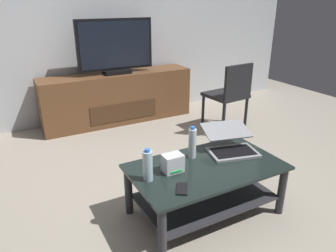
{
  "coord_description": "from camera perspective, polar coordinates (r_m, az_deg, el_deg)",
  "views": [
    {
      "loc": [
        -1.14,
        -1.88,
        1.56
      ],
      "look_at": [
        0.04,
        0.3,
        0.56
      ],
      "focal_mm": 33.96,
      "sensor_mm": 36.0,
      "label": 1
    }
  ],
  "objects": [
    {
      "name": "coffee_table",
      "position": [
        2.45,
        6.76,
        -9.74
      ],
      "size": [
        1.13,
        0.65,
        0.41
      ],
      "color": "black",
      "rests_on": "ground"
    },
    {
      "name": "water_bottle_far",
      "position": [
        2.44,
        4.38,
        -3.07
      ],
      "size": [
        0.06,
        0.06,
        0.26
      ],
      "color": "silver",
      "rests_on": "coffee_table"
    },
    {
      "name": "router_box",
      "position": [
        2.27,
        0.84,
        -6.66
      ],
      "size": [
        0.14,
        0.11,
        0.13
      ],
      "color": "silver",
      "rests_on": "coffee_table"
    },
    {
      "name": "media_cabinet",
      "position": [
        4.32,
        -8.96,
        5.06
      ],
      "size": [
        2.0,
        0.43,
        0.66
      ],
      "color": "brown",
      "rests_on": "ground"
    },
    {
      "name": "water_bottle_near",
      "position": [
        2.14,
        -3.67,
        -7.11
      ],
      "size": [
        0.07,
        0.07,
        0.23
      ],
      "color": "silver",
      "rests_on": "coffee_table"
    },
    {
      "name": "laptop",
      "position": [
        2.62,
        11.09,
        -3.04
      ],
      "size": [
        0.46,
        0.48,
        0.17
      ],
      "color": "gray",
      "rests_on": "coffee_table"
    },
    {
      "name": "tv_remote",
      "position": [
        2.44,
        -0.42,
        -5.89
      ],
      "size": [
        0.13,
        0.16,
        0.02
      ],
      "primitive_type": "cube",
      "rotation": [
        0.0,
        0.0,
        -0.63
      ],
      "color": "#99999E",
      "rests_on": "coffee_table"
    },
    {
      "name": "back_wall",
      "position": [
        4.39,
        -14.02,
        19.18
      ],
      "size": [
        6.4,
        0.12,
        2.8
      ],
      "primitive_type": "cube",
      "color": "silver",
      "rests_on": "ground"
    },
    {
      "name": "dining_chair",
      "position": [
        3.96,
        11.06,
        5.86
      ],
      "size": [
        0.48,
        0.48,
        0.86
      ],
      "color": "black",
      "rests_on": "ground"
    },
    {
      "name": "ground_plane",
      "position": [
        2.7,
        2.45,
        -13.45
      ],
      "size": [
        7.68,
        7.68,
        0.0
      ],
      "primitive_type": "plane",
      "color": "#9E9384"
    },
    {
      "name": "cell_phone",
      "position": [
        2.09,
        2.53,
        -11.19
      ],
      "size": [
        0.13,
        0.16,
        0.01
      ],
      "primitive_type": "cube",
      "rotation": [
        0.0,
        0.0,
        -0.57
      ],
      "color": "black",
      "rests_on": "coffee_table"
    },
    {
      "name": "television",
      "position": [
        4.16,
        -9.39,
        13.7
      ],
      "size": [
        0.98,
        0.2,
        0.68
      ],
      "color": "black",
      "rests_on": "media_cabinet"
    }
  ]
}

